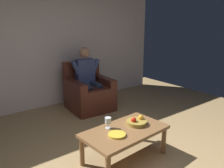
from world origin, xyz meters
TOP-DOWN VIEW (x-y plane):
  - wall_back at (0.00, -3.06)m, footprint 5.92×0.06m
  - armchair at (-0.81, -2.39)m, footprint 0.83×0.85m
  - person_seated at (-0.81, -2.41)m, footprint 0.63×0.57m
  - coffee_table at (-0.22, -0.59)m, footprint 1.10×0.66m
  - wine_glass_near at (-0.08, -0.75)m, footprint 0.08×0.08m
  - fruit_bowl at (-0.45, -0.62)m, footprint 0.26×0.26m
  - decorative_dish at (-0.05, -0.53)m, footprint 0.21×0.21m

SIDE VIEW (x-z plane):
  - armchair at x=-0.81m, z-range -0.15..0.79m
  - coffee_table at x=-0.22m, z-range 0.15..0.56m
  - decorative_dish at x=-0.05m, z-range 0.41..0.43m
  - fruit_bowl at x=-0.45m, z-range 0.39..0.50m
  - wine_glass_near at x=-0.08m, z-range 0.44..0.58m
  - person_seated at x=-0.81m, z-range 0.04..1.27m
  - wall_back at x=0.00m, z-range 0.00..2.58m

